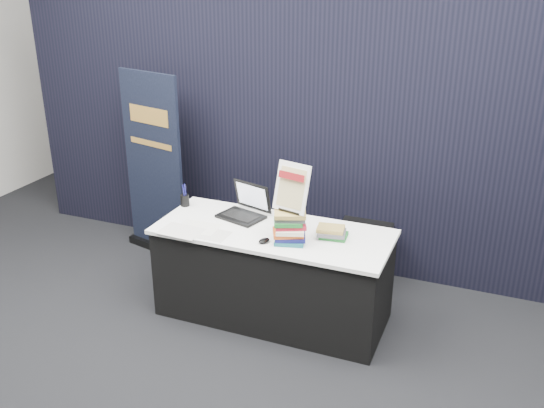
{
  "coord_description": "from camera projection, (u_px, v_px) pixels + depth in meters",
  "views": [
    {
      "loc": [
        1.57,
        -3.31,
        2.68
      ],
      "look_at": [
        -0.01,
        0.55,
        0.96
      ],
      "focal_mm": 40.0,
      "sensor_mm": 36.0,
      "label": 1
    }
  ],
  "objects": [
    {
      "name": "mouse",
      "position": [
        264.0,
        241.0,
        4.39
      ],
      "size": [
        0.09,
        0.11,
        0.03
      ],
      "primitive_type": "ellipsoid",
      "rotation": [
        0.0,
        0.0,
        -0.36
      ],
      "color": "black",
      "rests_on": "display_table"
    },
    {
      "name": "brochure_left",
      "position": [
        181.0,
        231.0,
        4.57
      ],
      "size": [
        0.33,
        0.24,
        0.0
      ],
      "primitive_type": "cube",
      "rotation": [
        0.0,
        0.0,
        -0.04
      ],
      "color": "silver",
      "rests_on": "display_table"
    },
    {
      "name": "display_table",
      "position": [
        273.0,
        273.0,
        4.73
      ],
      "size": [
        1.8,
        0.75,
        0.75
      ],
      "color": "black",
      "rests_on": "floor"
    },
    {
      "name": "laptop",
      "position": [
        243.0,
        209.0,
        4.82
      ],
      "size": [
        0.4,
        0.36,
        0.26
      ],
      "rotation": [
        0.0,
        0.0,
        -0.27
      ],
      "color": "black",
      "rests_on": "display_table"
    },
    {
      "name": "floor",
      "position": [
        244.0,
        353.0,
        4.41
      ],
      "size": [
        8.0,
        8.0,
        0.0
      ],
      "primitive_type": "plane",
      "color": "black",
      "rests_on": "ground"
    },
    {
      "name": "book_stack_short",
      "position": [
        332.0,
        232.0,
        4.46
      ],
      "size": [
        0.21,
        0.17,
        0.08
      ],
      "rotation": [
        0.0,
        0.0,
        0.09
      ],
      "color": "#1D6D29",
      "rests_on": "display_table"
    },
    {
      "name": "drape_partition",
      "position": [
        318.0,
        137.0,
        5.32
      ],
      "size": [
        6.0,
        0.08,
        2.4
      ],
      "primitive_type": "cube",
      "color": "black",
      "rests_on": "floor"
    },
    {
      "name": "brochure_mid",
      "position": [
        210.0,
        234.0,
        4.52
      ],
      "size": [
        0.28,
        0.2,
        0.0
      ],
      "primitive_type": "cube",
      "rotation": [
        0.0,
        0.0,
        0.01
      ],
      "color": "silver",
      "rests_on": "display_table"
    },
    {
      "name": "pen_cup",
      "position": [
        185.0,
        200.0,
        5.02
      ],
      "size": [
        0.09,
        0.09,
        0.09
      ],
      "primitive_type": "cylinder",
      "rotation": [
        0.0,
        0.0,
        -0.22
      ],
      "color": "black",
      "rests_on": "display_table"
    },
    {
      "name": "brochure_right",
      "position": [
        198.0,
        227.0,
        4.63
      ],
      "size": [
        0.32,
        0.24,
        0.0
      ],
      "primitive_type": "cube",
      "rotation": [
        0.0,
        0.0,
        0.05
      ],
      "color": "white",
      "rests_on": "display_table"
    },
    {
      "name": "book_stack_tall",
      "position": [
        290.0,
        227.0,
        4.36
      ],
      "size": [
        0.26,
        0.23,
        0.23
      ],
      "rotation": [
        0.0,
        0.0,
        0.35
      ],
      "color": "#18545C",
      "rests_on": "display_table"
    },
    {
      "name": "wall_back",
      "position": [
        383.0,
        40.0,
        7.16
      ],
      "size": [
        8.0,
        0.02,
        3.5
      ],
      "primitive_type": "cube",
      "color": "beige",
      "rests_on": "floor"
    },
    {
      "name": "info_sign",
      "position": [
        292.0,
        188.0,
        4.27
      ],
      "size": [
        0.28,
        0.16,
        0.36
      ],
      "rotation": [
        0.0,
        0.0,
        -0.23
      ],
      "color": "black",
      "rests_on": "book_stack_tall"
    },
    {
      "name": "pullup_banner",
      "position": [
        154.0,
        176.0,
        5.66
      ],
      "size": [
        0.74,
        0.27,
        1.74
      ],
      "rotation": [
        0.0,
        0.0,
        -0.24
      ],
      "color": "black",
      "rests_on": "floor"
    },
    {
      "name": "stacking_chair",
      "position": [
        367.0,
        222.0,
        5.24
      ],
      "size": [
        0.47,
        0.47,
        0.98
      ],
      "rotation": [
        0.0,
        0.0,
        0.05
      ],
      "color": "black",
      "rests_on": "floor"
    }
  ]
}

